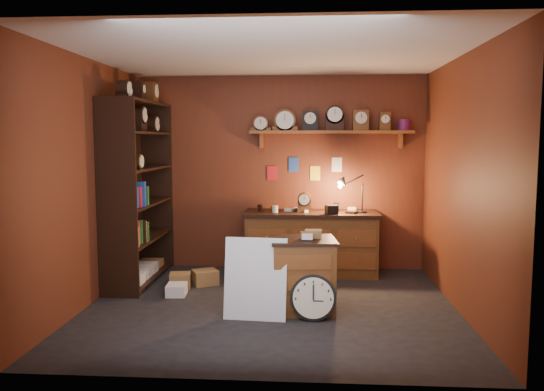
{
  "coord_description": "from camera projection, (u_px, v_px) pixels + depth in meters",
  "views": [
    {
      "loc": [
        0.39,
        -5.62,
        1.81
      ],
      "look_at": [
        -0.01,
        0.35,
        1.19
      ],
      "focal_mm": 35.0,
      "sensor_mm": 36.0,
      "label": 1
    }
  ],
  "objects": [
    {
      "name": "floor",
      "position": [
        271.0,
        306.0,
        5.79
      ],
      "size": [
        4.0,
        4.0,
        0.0
      ],
      "primitive_type": "plane",
      "color": "black",
      "rests_on": "ground"
    },
    {
      "name": "room_shell",
      "position": [
        276.0,
        149.0,
        5.72
      ],
      "size": [
        4.02,
        3.62,
        2.71
      ],
      "color": "maroon",
      "rests_on": "ground"
    },
    {
      "name": "shelving_unit",
      "position": [
        136.0,
        184.0,
        6.75
      ],
      "size": [
        0.47,
        1.6,
        2.58
      ],
      "color": "black",
      "rests_on": "ground"
    },
    {
      "name": "workbench",
      "position": [
        311.0,
        239.0,
        7.18
      ],
      "size": [
        1.8,
        0.66,
        1.36
      ],
      "color": "brown",
      "rests_on": "ground"
    },
    {
      "name": "low_cabinet",
      "position": [
        303.0,
        272.0,
        5.62
      ],
      "size": [
        0.73,
        0.64,
        0.87
      ],
      "rotation": [
        0.0,
        0.0,
        0.1
      ],
      "color": "brown",
      "rests_on": "ground"
    },
    {
      "name": "big_round_clock",
      "position": [
        313.0,
        298.0,
        5.34
      ],
      "size": [
        0.47,
        0.16,
        0.47
      ],
      "color": "black",
      "rests_on": "ground"
    },
    {
      "name": "white_panel",
      "position": [
        256.0,
        318.0,
        5.42
      ],
      "size": [
        0.65,
        0.22,
        0.84
      ],
      "primitive_type": "cube",
      "rotation": [
        -0.17,
        0.0,
        -0.08
      ],
      "color": "silver",
      "rests_on": "ground"
    },
    {
      "name": "mini_fridge",
      "position": [
        260.0,
        257.0,
        7.17
      ],
      "size": [
        0.55,
        0.56,
        0.48
      ],
      "rotation": [
        0.0,
        0.0,
        -0.21
      ],
      "color": "silver",
      "rests_on": "ground"
    },
    {
      "name": "floor_box_a",
      "position": [
        205.0,
        277.0,
        6.67
      ],
      "size": [
        0.38,
        0.36,
        0.18
      ],
      "primitive_type": "cube",
      "rotation": [
        0.0,
        0.0,
        0.49
      ],
      "color": "olive",
      "rests_on": "ground"
    },
    {
      "name": "floor_box_b",
      "position": [
        177.0,
        290.0,
        6.21
      ],
      "size": [
        0.24,
        0.28,
        0.13
      ],
      "primitive_type": "cube",
      "rotation": [
        0.0,
        0.0,
        0.07
      ],
      "color": "white",
      "rests_on": "ground"
    },
    {
      "name": "floor_box_c",
      "position": [
        180.0,
        280.0,
        6.51
      ],
      "size": [
        0.28,
        0.25,
        0.19
      ],
      "primitive_type": "cube",
      "rotation": [
        0.0,
        0.0,
        0.18
      ],
      "color": "olive",
      "rests_on": "ground"
    }
  ]
}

